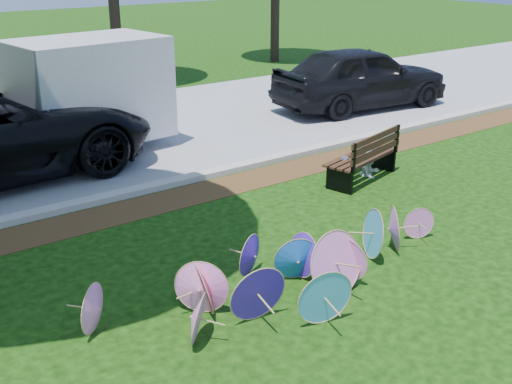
# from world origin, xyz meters

# --- Properties ---
(ground) EXTENTS (90.00, 90.00, 0.00)m
(ground) POSITION_xyz_m (0.00, 0.00, 0.00)
(ground) COLOR black
(ground) RESTS_ON ground
(mulch_strip) EXTENTS (90.00, 1.00, 0.01)m
(mulch_strip) POSITION_xyz_m (0.00, 4.50, 0.01)
(mulch_strip) COLOR #472D16
(mulch_strip) RESTS_ON ground
(curb) EXTENTS (90.00, 0.30, 0.12)m
(curb) POSITION_xyz_m (0.00, 5.20, 0.06)
(curb) COLOR #B7B5AD
(curb) RESTS_ON ground
(street) EXTENTS (90.00, 8.00, 0.01)m
(street) POSITION_xyz_m (0.00, 9.35, 0.01)
(street) COLOR gray
(street) RESTS_ON ground
(parasol_pile) EXTENTS (5.91, 1.94, 0.93)m
(parasol_pile) POSITION_xyz_m (0.03, 0.47, 0.37)
(parasol_pile) COLOR #F47DD3
(parasol_pile) RESTS_ON ground
(dark_pickup) EXTENTS (5.61, 2.78, 1.84)m
(dark_pickup) POSITION_xyz_m (8.55, 7.72, 0.92)
(dark_pickup) COLOR black
(dark_pickup) RESTS_ON ground
(cargo_trailer) EXTENTS (3.48, 2.41, 2.90)m
(cargo_trailer) POSITION_xyz_m (0.49, 8.33, 1.45)
(cargo_trailer) COLOR silver
(cargo_trailer) RESTS_ON ground
(park_bench) EXTENTS (2.07, 1.20, 1.01)m
(park_bench) POSITION_xyz_m (4.05, 3.21, 0.51)
(park_bench) COLOR black
(park_bench) RESTS_ON ground
(person_left) EXTENTS (0.40, 0.27, 1.07)m
(person_left) POSITION_xyz_m (3.70, 3.26, 0.54)
(person_left) COLOR #3A4250
(person_left) RESTS_ON ground
(person_right) EXTENTS (0.53, 0.42, 1.05)m
(person_right) POSITION_xyz_m (4.40, 3.26, 0.53)
(person_right) COLOR silver
(person_right) RESTS_ON ground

